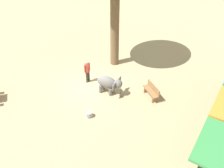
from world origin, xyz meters
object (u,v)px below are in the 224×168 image
at_px(elephant, 109,83).
at_px(person_handler, 87,70).
at_px(wooden_bench, 152,91).
at_px(feed_bucket, 89,115).

distance_m(elephant, person_handler, 1.94).
height_order(elephant, wooden_bench, elephant).
bearing_deg(feed_bucket, elephant, -173.64).
bearing_deg(person_handler, wooden_bench, 20.11).
distance_m(elephant, feed_bucket, 2.54).
height_order(elephant, feed_bucket, elephant).
bearing_deg(person_handler, feed_bucket, -41.95).
distance_m(person_handler, feed_bucket, 3.57).
xyz_separation_m(wooden_bench, feed_bucket, (3.55, -2.16, -0.31)).
bearing_deg(feed_bucket, person_handler, -141.06).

